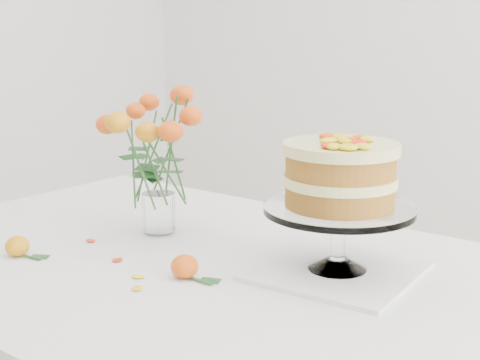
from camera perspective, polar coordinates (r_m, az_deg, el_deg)
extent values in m
cube|color=tan|center=(1.36, -3.77, -7.87)|extent=(1.40, 0.90, 0.04)
cylinder|color=tan|center=(2.15, -9.67, -10.85)|extent=(0.06, 0.06, 0.71)
cube|color=silver|center=(1.35, -3.78, -6.96)|extent=(1.42, 0.92, 0.01)
cube|color=silver|center=(1.73, 6.40, -6.08)|extent=(1.42, 0.01, 0.20)
cube|color=silver|center=(1.28, 8.27, -7.70)|extent=(0.30, 0.30, 0.01)
cylinder|color=white|center=(1.26, 8.37, -4.72)|extent=(0.03, 0.03, 0.09)
cylinder|color=white|center=(1.25, 8.45, -2.47)|extent=(0.28, 0.28, 0.01)
cylinder|color=olive|center=(1.24, 8.49, -1.31)|extent=(0.25, 0.25, 0.04)
cylinder|color=beige|center=(1.23, 8.53, 0.00)|extent=(0.26, 0.26, 0.02)
cylinder|color=olive|center=(1.23, 8.58, 1.32)|extent=(0.25, 0.25, 0.04)
cylinder|color=beige|center=(1.22, 8.62, 2.71)|extent=(0.26, 0.26, 0.02)
cylinder|color=white|center=(1.53, -6.90, -4.36)|extent=(0.06, 0.06, 0.01)
cylinder|color=white|center=(1.52, -6.95, -2.69)|extent=(0.07, 0.07, 0.09)
ellipsoid|color=orange|center=(1.43, -18.47, -5.37)|extent=(0.05, 0.05, 0.04)
cylinder|color=#2B5E25|center=(1.41, -17.50, -6.34)|extent=(0.06, 0.01, 0.00)
ellipsoid|color=#E1500A|center=(1.25, -4.75, -7.36)|extent=(0.05, 0.05, 0.04)
cylinder|color=#2B5E25|center=(1.23, -3.51, -8.60)|extent=(0.06, 0.01, 0.01)
ellipsoid|color=yellow|center=(1.36, -10.43, -6.74)|extent=(0.03, 0.02, 0.00)
ellipsoid|color=yellow|center=(1.26, -8.71, -8.18)|extent=(0.03, 0.02, 0.00)
ellipsoid|color=yellow|center=(1.21, -8.76, -9.12)|extent=(0.03, 0.02, 0.00)
ellipsoid|color=yellow|center=(1.49, -12.63, -5.08)|extent=(0.03, 0.02, 0.00)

